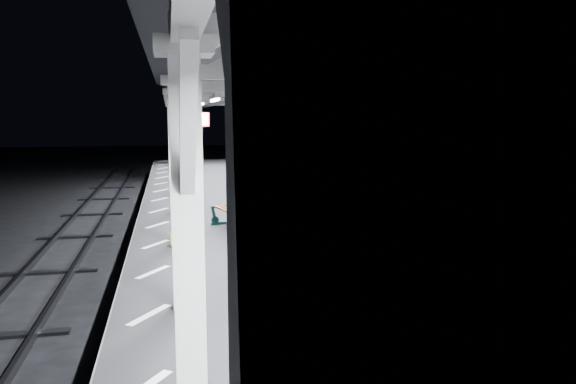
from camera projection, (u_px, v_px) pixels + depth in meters
name	position (u px, v px, depth m)	size (l,w,h in m)	color
ground	(287.00, 316.00, 10.65)	(120.00, 120.00, 0.00)	black
platform	(287.00, 290.00, 10.58)	(6.00, 50.00, 1.00)	black
hazard_stripes_left	(153.00, 272.00, 10.01)	(1.00, 48.00, 0.01)	silver
hazard_stripes_right	(409.00, 258.00, 11.02)	(1.00, 48.00, 0.01)	silver
track_left	(2.00, 333.00, 9.61)	(2.20, 60.00, 0.16)	#2D2D33
track_right	(522.00, 294.00, 11.68)	(2.20, 60.00, 0.16)	#2D2D33
canopy	(287.00, 71.00, 10.01)	(5.40, 49.00, 4.65)	silver
bench_near	(398.00, 304.00, 6.97)	(1.17, 1.68, 0.86)	black
bench_mid	(240.00, 209.00, 13.57)	(1.13, 1.93, 0.99)	black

